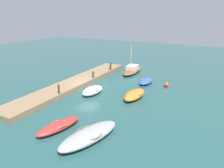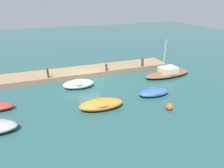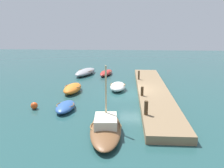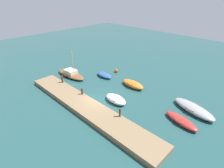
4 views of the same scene
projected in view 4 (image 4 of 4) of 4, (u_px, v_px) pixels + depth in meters
The scene contains 12 objects.
ground_plane at pixel (99, 102), 22.62m from camera, with size 84.00×84.00×0.00m, color #234C4C.
dock_platform at pixel (86, 107), 21.25m from camera, with size 20.61×2.94×0.55m, color #846B4C.
rowboat_white at pixel (116, 99), 22.54m from camera, with size 3.14×1.72×0.78m.
rowboat_red at pixel (181, 121), 19.00m from camera, with size 4.04×2.03×0.64m.
dinghy_blue at pixel (104, 75), 29.04m from camera, with size 3.01×1.49×0.60m.
sailboat_brown at pixel (71, 74), 29.20m from camera, with size 6.00×2.32×4.25m.
motorboat_grey at pixel (194, 109), 20.75m from camera, with size 5.44×3.01×0.79m.
rowboat_orange at pixel (133, 84), 26.07m from camera, with size 3.74×1.75×0.79m.
mooring_post_west at pixel (62, 79), 26.00m from camera, with size 0.27×0.27×1.01m, color #47331E.
mooring_post_mid_west at pixel (82, 91), 23.13m from camera, with size 0.25×0.25×0.82m, color #47331E.
mooring_post_mid_east at pixel (120, 112), 19.04m from camera, with size 0.21×0.21×1.00m, color #47331E.
marker_buoy at pixel (116, 71), 30.63m from camera, with size 0.57×0.57×0.57m, color #E54C19.
Camera 4 is at (14.53, -12.32, 12.51)m, focal length 29.39 mm.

